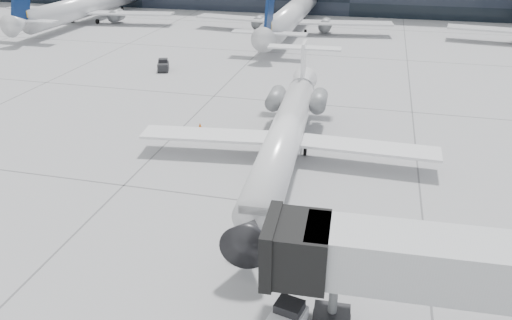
# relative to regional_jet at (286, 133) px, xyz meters

# --- Properties ---
(ground) EXTENTS (220.00, 220.00, 0.00)m
(ground) POSITION_rel_regional_jet_xyz_m (-0.13, -6.82, -2.24)
(ground) COLOR #98989B
(ground) RESTS_ON ground
(bg_jet_left) EXTENTS (32.00, 40.00, 9.60)m
(bg_jet_left) POSITION_rel_regional_jet_xyz_m (-45.13, 48.18, -2.24)
(bg_jet_left) COLOR silver
(bg_jet_left) RESTS_ON ground
(bg_jet_center) EXTENTS (32.00, 40.00, 9.60)m
(bg_jet_center) POSITION_rel_regional_jet_xyz_m (-8.13, 48.18, -2.24)
(bg_jet_center) COLOR silver
(bg_jet_center) RESTS_ON ground
(regional_jet) EXTENTS (22.75, 28.38, 6.55)m
(regional_jet) POSITION_rel_regional_jet_xyz_m (0.00, 0.00, 0.00)
(regional_jet) COLOR white
(regional_jet) RESTS_ON ground
(jet_bridge) EXTENTS (16.61, 4.02, 5.34)m
(jet_bridge) POSITION_rel_regional_jet_xyz_m (11.34, -16.14, 1.65)
(jet_bridge) COLOR #AAADAF
(jet_bridge) RESTS_ON ground
(traffic_cone) EXTENTS (0.35, 0.35, 0.50)m
(traffic_cone) POSITION_rel_regional_jet_xyz_m (-8.55, 4.50, -2.00)
(traffic_cone) COLOR #D6580B
(traffic_cone) RESTS_ON ground
(far_tug) EXTENTS (1.93, 2.46, 1.37)m
(far_tug) POSITION_rel_regional_jet_xyz_m (-19.19, 20.99, -1.62)
(far_tug) COLOR black
(far_tug) RESTS_ON ground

